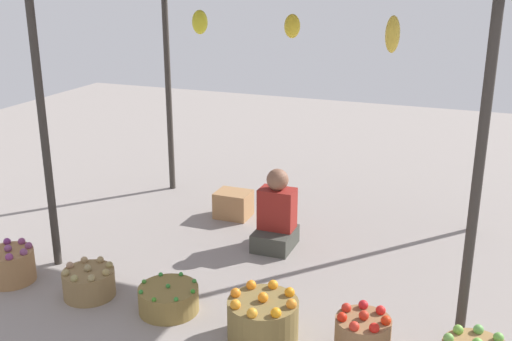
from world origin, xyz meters
TOP-DOWN VIEW (x-y plane):
  - ground_plane at (0.00, 0.00)m, footprint 14.00×14.00m
  - vendor_person at (-0.01, -0.03)m, footprint 0.36×0.44m
  - basket_purple_onions at (-1.91, -1.50)m, footprint 0.41×0.41m
  - basket_potatoes at (-1.13, -1.47)m, footprint 0.42×0.42m
  - basket_green_chilies at (-0.41, -1.45)m, footprint 0.47×0.47m
  - basket_oranges at (0.41, -1.53)m, footprint 0.52×0.52m
  - basket_red_tomatoes at (1.13, -1.50)m, footprint 0.38×0.38m
  - wooden_crate_near_vendor at (-0.69, 0.52)m, footprint 0.37×0.30m

SIDE VIEW (x-z plane):
  - ground_plane at x=0.00m, z-range 0.00..0.00m
  - basket_green_chilies at x=-0.41m, z-range -0.02..0.22m
  - basket_potatoes at x=-1.13m, z-range -0.02..0.26m
  - wooden_crate_near_vendor at x=-0.69m, z-range 0.00..0.28m
  - basket_purple_onions at x=-1.91m, z-range -0.02..0.32m
  - basket_red_tomatoes at x=1.13m, z-range -0.02..0.34m
  - basket_oranges at x=0.41m, z-range -0.03..0.34m
  - vendor_person at x=-0.01m, z-range -0.09..0.69m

